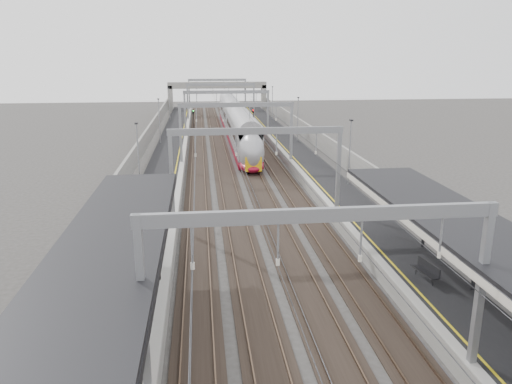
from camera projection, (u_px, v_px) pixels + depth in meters
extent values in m
cube|color=black|center=(168.00, 161.00, 59.53)|extent=(4.00, 120.00, 1.00)
cube|color=black|center=(300.00, 158.00, 61.25)|extent=(4.00, 120.00, 1.00)
cube|color=black|center=(198.00, 164.00, 60.03)|extent=(2.40, 140.00, 0.08)
cube|color=brown|center=(192.00, 163.00, 59.92)|extent=(0.07, 140.00, 0.14)
cube|color=brown|center=(204.00, 163.00, 60.08)|extent=(0.07, 140.00, 0.14)
cube|color=black|center=(223.00, 163.00, 60.35)|extent=(2.40, 140.00, 0.08)
cube|color=brown|center=(217.00, 163.00, 60.25)|extent=(0.07, 140.00, 0.14)
cube|color=brown|center=(229.00, 163.00, 60.40)|extent=(0.07, 140.00, 0.14)
cube|color=black|center=(247.00, 163.00, 60.67)|extent=(2.40, 140.00, 0.08)
cube|color=brown|center=(242.00, 162.00, 60.57)|extent=(0.07, 140.00, 0.14)
cube|color=brown|center=(253.00, 162.00, 60.73)|extent=(0.07, 140.00, 0.14)
cube|color=black|center=(272.00, 162.00, 60.99)|extent=(2.40, 140.00, 0.08)
cube|color=brown|center=(266.00, 162.00, 60.89)|extent=(0.07, 140.00, 0.14)
cube|color=brown|center=(278.00, 161.00, 61.05)|extent=(0.07, 140.00, 0.14)
cube|color=gray|center=(142.00, 304.00, 17.50)|extent=(0.28, 0.28, 6.60)
cube|color=gray|center=(481.00, 286.00, 18.86)|extent=(0.28, 0.28, 6.60)
cube|color=gray|center=(321.00, 215.00, 17.37)|extent=(13.00, 0.25, 0.50)
cube|color=gray|center=(171.00, 174.00, 36.66)|extent=(0.28, 0.28, 6.60)
cube|color=gray|center=(338.00, 169.00, 38.02)|extent=(0.28, 0.28, 6.60)
cube|color=gray|center=(256.00, 131.00, 36.53)|extent=(13.00, 0.25, 0.50)
cube|color=gray|center=(181.00, 133.00, 55.83)|extent=(0.28, 0.28, 6.60)
cube|color=gray|center=(291.00, 131.00, 57.18)|extent=(0.28, 0.28, 6.60)
cube|color=gray|center=(236.00, 105.00, 55.69)|extent=(13.00, 0.25, 0.50)
cube|color=gray|center=(185.00, 113.00, 74.99)|extent=(0.28, 0.28, 6.60)
cube|color=gray|center=(268.00, 112.00, 76.34)|extent=(0.28, 0.28, 6.60)
cube|color=gray|center=(226.00, 92.00, 74.86)|extent=(13.00, 0.25, 0.50)
cube|color=gray|center=(188.00, 101.00, 94.15)|extent=(0.28, 0.28, 6.60)
cube|color=gray|center=(254.00, 100.00, 95.50)|extent=(0.28, 0.28, 6.60)
cube|color=gray|center=(221.00, 84.00, 94.02)|extent=(13.00, 0.25, 0.50)
cube|color=gray|center=(189.00, 94.00, 111.39)|extent=(0.28, 0.28, 6.60)
cube|color=gray|center=(245.00, 93.00, 112.75)|extent=(0.28, 0.28, 6.60)
cube|color=gray|center=(217.00, 80.00, 111.26)|extent=(13.00, 0.25, 0.50)
cylinder|color=#262628|center=(197.00, 114.00, 63.37)|extent=(0.03, 140.00, 0.03)
cylinder|color=#262628|center=(220.00, 114.00, 63.69)|extent=(0.03, 140.00, 0.03)
cylinder|color=#262628|center=(244.00, 113.00, 64.01)|extent=(0.03, 140.00, 0.03)
cylinder|color=#262628|center=(267.00, 113.00, 64.33)|extent=(0.03, 140.00, 0.03)
cube|color=black|center=(96.00, 273.00, 18.06)|extent=(4.40, 30.00, 0.24)
cylinder|color=black|center=(46.00, 342.00, 17.48)|extent=(0.20, 0.20, 4.00)
cylinder|color=black|center=(106.00, 228.00, 28.98)|extent=(0.20, 0.20, 4.00)
cube|color=black|center=(140.00, 274.00, 19.32)|extent=(1.60, 0.15, 0.55)
cube|color=#EE3204|center=(139.00, 274.00, 19.24)|extent=(1.50, 0.02, 0.42)
cube|color=black|center=(510.00, 254.00, 19.78)|extent=(4.40, 30.00, 0.24)
cylinder|color=black|center=(425.00, 217.00, 31.07)|extent=(0.20, 0.20, 4.00)
cube|color=slate|center=(217.00, 85.00, 111.57)|extent=(22.00, 2.20, 1.40)
cube|color=slate|center=(170.00, 100.00, 111.26)|extent=(1.00, 2.20, 6.20)
cube|color=slate|center=(264.00, 99.00, 113.52)|extent=(1.00, 2.20, 6.20)
cube|color=slate|center=(140.00, 153.00, 58.89)|extent=(0.30, 120.00, 3.20)
cube|color=slate|center=(326.00, 149.00, 61.30)|extent=(0.30, 120.00, 3.20)
cube|color=maroon|center=(242.00, 147.00, 67.91)|extent=(2.87, 24.41, 0.85)
cube|color=#A4A4A9|center=(242.00, 132.00, 67.37)|extent=(2.87, 24.41, 3.18)
cube|color=black|center=(248.00, 162.00, 59.81)|extent=(2.12, 2.55, 0.53)
cube|color=maroon|center=(231.00, 123.00, 91.70)|extent=(2.87, 24.41, 0.85)
cube|color=#A4A4A9|center=(230.00, 112.00, 91.17)|extent=(2.87, 24.41, 3.18)
cube|color=black|center=(234.00, 132.00, 83.60)|extent=(2.12, 2.55, 0.53)
ellipsoid|color=#A4A4A9|center=(251.00, 152.00, 55.56)|extent=(2.87, 5.52, 4.46)
cube|color=#EBAF0C|center=(254.00, 164.00, 53.62)|extent=(1.80, 0.12, 1.59)
cube|color=black|center=(253.00, 149.00, 53.66)|extent=(1.70, 0.60, 0.99)
cube|color=black|center=(425.00, 272.00, 26.77)|extent=(0.81, 2.01, 0.07)
cube|color=black|center=(429.00, 267.00, 26.77)|extent=(0.39, 1.94, 0.54)
cylinder|color=black|center=(433.00, 282.00, 26.13)|extent=(0.06, 0.06, 0.46)
cylinder|color=black|center=(416.00, 271.00, 27.54)|extent=(0.06, 0.06, 0.46)
cylinder|color=black|center=(194.00, 121.00, 88.21)|extent=(0.12, 0.12, 3.00)
cube|color=black|center=(193.00, 112.00, 87.78)|extent=(0.32, 0.22, 0.75)
sphere|color=#0CE526|center=(193.00, 111.00, 87.62)|extent=(0.16, 0.16, 0.16)
cylinder|color=black|center=(242.00, 121.00, 87.91)|extent=(0.12, 0.12, 3.00)
cube|color=black|center=(241.00, 112.00, 87.48)|extent=(0.32, 0.22, 0.75)
sphere|color=red|center=(241.00, 111.00, 87.32)|extent=(0.16, 0.16, 0.16)
cylinder|color=black|center=(253.00, 120.00, 89.33)|extent=(0.12, 0.12, 3.00)
cube|color=black|center=(253.00, 111.00, 88.91)|extent=(0.32, 0.22, 0.75)
sphere|color=red|center=(253.00, 110.00, 88.74)|extent=(0.16, 0.16, 0.16)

